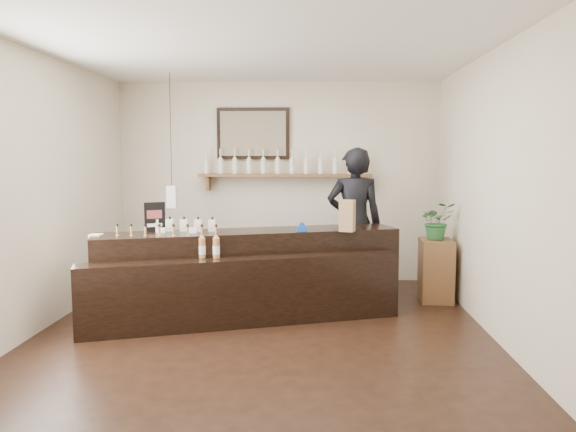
{
  "coord_description": "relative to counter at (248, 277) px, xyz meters",
  "views": [
    {
      "loc": [
        0.49,
        -5.45,
        1.75
      ],
      "look_at": [
        0.22,
        0.7,
        1.1
      ],
      "focal_mm": 35.0,
      "sensor_mm": 36.0,
      "label": 1
    }
  ],
  "objects": [
    {
      "name": "counter",
      "position": [
        0.0,
        0.0,
        0.0
      ],
      "size": [
        3.38,
        1.9,
        1.1
      ],
      "color": "black",
      "rests_on": "ground"
    },
    {
      "name": "paper_bag",
      "position": [
        1.09,
        0.11,
        0.67
      ],
      "size": [
        0.19,
        0.16,
        0.35
      ],
      "color": "#976E48",
      "rests_on": "counter"
    },
    {
      "name": "promo_sign",
      "position": [
        -1.03,
        0.04,
        0.66
      ],
      "size": [
        0.21,
        0.13,
        0.32
      ],
      "color": "black",
      "rests_on": "counter"
    },
    {
      "name": "potted_plant",
      "position": [
        2.22,
        0.81,
        0.54
      ],
      "size": [
        0.46,
        0.41,
        0.46
      ],
      "primitive_type": "imported",
      "rotation": [
        0.0,
        0.0,
        0.15
      ],
      "color": "#28652F",
      "rests_on": "side_cabinet"
    },
    {
      "name": "ground",
      "position": [
        0.22,
        -0.58,
        -0.44
      ],
      "size": [
        5.0,
        5.0,
        0.0
      ],
      "primitive_type": "plane",
      "color": "black",
      "rests_on": "ground"
    },
    {
      "name": "back_wall_decor",
      "position": [
        0.07,
        1.8,
        1.31
      ],
      "size": [
        2.66,
        0.96,
        1.69
      ],
      "color": "brown",
      "rests_on": "ground"
    },
    {
      "name": "tape_dispenser",
      "position": [
        0.59,
        0.08,
        0.54
      ],
      "size": [
        0.12,
        0.07,
        0.1
      ],
      "color": "#184AAC",
      "rests_on": "counter"
    },
    {
      "name": "room_shell",
      "position": [
        0.22,
        -0.58,
        1.26
      ],
      "size": [
        5.0,
        5.0,
        5.0
      ],
      "color": "beige",
      "rests_on": "ground"
    },
    {
      "name": "side_cabinet",
      "position": [
        2.22,
        0.81,
        -0.07
      ],
      "size": [
        0.41,
        0.54,
        0.75
      ],
      "color": "brown",
      "rests_on": "ground"
    },
    {
      "name": "shopkeeper",
      "position": [
        1.23,
        0.97,
        0.61
      ],
      "size": [
        0.78,
        0.51,
        2.11
      ],
      "primitive_type": "imported",
      "rotation": [
        0.0,
        0.0,
        3.15
      ],
      "color": "black",
      "rests_on": "ground"
    }
  ]
}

